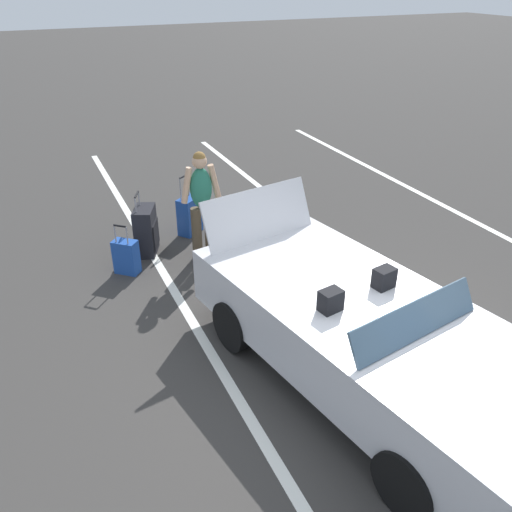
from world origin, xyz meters
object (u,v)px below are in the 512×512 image
at_px(suitcase_large_black, 146,231).
at_px(suitcase_small_carryon, 126,257).
at_px(traveler_person, 202,200).
at_px(convertible_car, 383,346).
at_px(suitcase_medium_bright, 190,215).

bearing_deg(suitcase_large_black, suitcase_small_carryon, -107.21).
bearing_deg(suitcase_small_carryon, suitcase_large_black, 0.92).
bearing_deg(traveler_person, convertible_car, 13.69).
relative_size(suitcase_large_black, traveler_person, 0.59).
xyz_separation_m(suitcase_large_black, suitcase_small_carryon, (0.47, -0.42, -0.12)).
distance_m(suitcase_small_carryon, traveler_person, 1.34).
xyz_separation_m(suitcase_medium_bright, traveler_person, (0.89, -0.07, 0.62)).
bearing_deg(suitcase_small_carryon, suitcase_medium_bright, -12.84).
distance_m(convertible_car, suitcase_medium_bright, 4.42).
bearing_deg(traveler_person, suitcase_small_carryon, -88.45).
bearing_deg(suitcase_small_carryon, convertible_car, -110.46).
distance_m(convertible_car, traveler_person, 3.56).
bearing_deg(traveler_person, suitcase_large_black, -120.97).
height_order(suitcase_large_black, suitcase_medium_bright, suitcase_medium_bright).
relative_size(convertible_car, traveler_person, 2.66).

